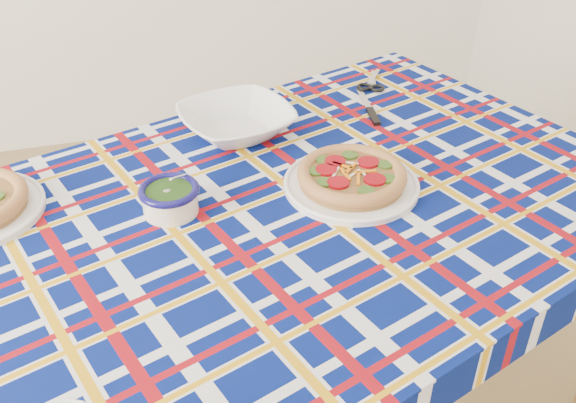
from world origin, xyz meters
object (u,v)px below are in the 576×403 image
object	(u,v)px
main_focaccia_plate	(352,176)
serving_bowl	(237,122)
pesto_bowl	(170,197)
dining_table	(277,239)

from	to	relation	value
main_focaccia_plate	serving_bowl	size ratio (longest dim) A/B	1.12
pesto_bowl	serving_bowl	xyz separation A→B (m)	(0.20, 0.29, -0.00)
pesto_bowl	serving_bowl	bearing A→B (deg)	55.40
dining_table	main_focaccia_plate	xyz separation A→B (m)	(0.18, 0.04, 0.10)
dining_table	pesto_bowl	xyz separation A→B (m)	(-0.21, 0.05, 0.11)
dining_table	pesto_bowl	size ratio (longest dim) A/B	14.67
dining_table	main_focaccia_plate	size ratio (longest dim) A/B	5.99
pesto_bowl	dining_table	bearing A→B (deg)	-14.20
serving_bowl	pesto_bowl	bearing A→B (deg)	-124.60
main_focaccia_plate	serving_bowl	xyz separation A→B (m)	(-0.18, 0.30, 0.00)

